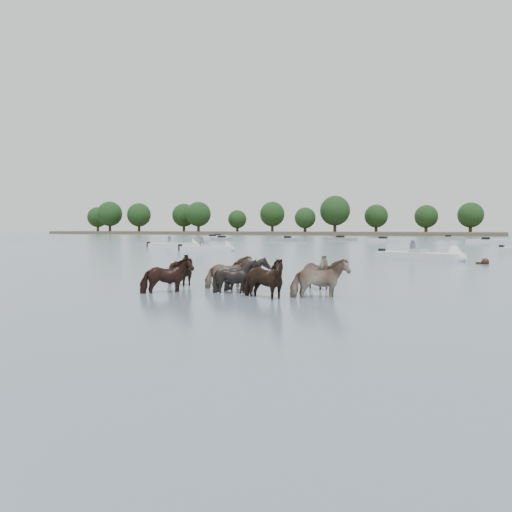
% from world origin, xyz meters
% --- Properties ---
extents(ground, '(400.00, 400.00, 0.00)m').
position_xyz_m(ground, '(0.00, 0.00, 0.00)').
color(ground, slate).
rests_on(ground, ground).
extents(shoreline, '(160.00, 30.00, 1.00)m').
position_xyz_m(shoreline, '(-70.00, 150.00, 0.50)').
color(shoreline, '#4C4233').
rests_on(shoreline, ground).
extents(pony_herd, '(7.52, 4.53, 1.45)m').
position_xyz_m(pony_herd, '(0.64, 0.01, 0.45)').
color(pony_herd, black).
rests_on(pony_herd, ground).
extents(swimming_pony, '(0.72, 0.44, 0.44)m').
position_xyz_m(swimming_pony, '(7.24, 17.57, 0.10)').
color(swimming_pony, black).
rests_on(swimming_pony, ground).
extents(motorboat_a, '(5.04, 3.87, 1.92)m').
position_xyz_m(motorboat_a, '(-14.98, 25.57, 0.23)').
color(motorboat_a, silver).
rests_on(motorboat_a, ground).
extents(motorboat_b, '(6.31, 3.96, 1.92)m').
position_xyz_m(motorboat_b, '(4.00, 20.07, 0.22)').
color(motorboat_b, silver).
rests_on(motorboat_b, ground).
extents(motorboat_f, '(5.47, 4.30, 1.92)m').
position_xyz_m(motorboat_f, '(-22.67, 31.88, 0.23)').
color(motorboat_f, silver).
rests_on(motorboat_f, ground).
extents(distant_flotilla, '(107.32, 28.84, 0.93)m').
position_xyz_m(distant_flotilla, '(1.11, 74.29, 0.26)').
color(distant_flotilla, silver).
rests_on(distant_flotilla, ground).
extents(treeline, '(149.65, 22.19, 12.37)m').
position_xyz_m(treeline, '(-77.64, 148.80, 6.82)').
color(treeline, '#382619').
rests_on(treeline, ground).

